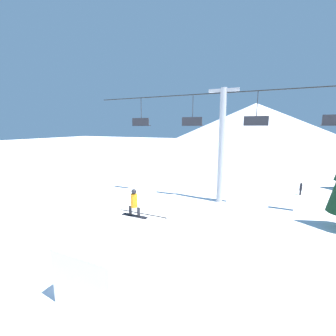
% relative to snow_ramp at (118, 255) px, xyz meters
% --- Properties ---
extents(ground_plane, '(220.00, 220.00, 0.00)m').
position_rel_snow_ramp_xyz_m(ground_plane, '(-0.15, -0.83, -1.09)').
color(ground_plane, white).
extents(mountain_ridge, '(65.61, 65.61, 14.39)m').
position_rel_snow_ramp_xyz_m(mountain_ridge, '(-0.15, 78.57, 6.10)').
color(mountain_ridge, silver).
rests_on(mountain_ridge, ground_plane).
extents(snow_ramp, '(2.61, 4.24, 2.18)m').
position_rel_snow_ramp_xyz_m(snow_ramp, '(0.00, 0.00, 0.00)').
color(snow_ramp, white).
rests_on(snow_ramp, ground_plane).
extents(snowboarder, '(1.36, 0.33, 1.36)m').
position_rel_snow_ramp_xyz_m(snowboarder, '(-0.18, 1.63, 1.78)').
color(snowboarder, black).
rests_on(snowboarder, snow_ramp).
extents(chairlift, '(24.21, 0.52, 9.51)m').
position_rel_snow_ramp_xyz_m(chairlift, '(1.80, 11.87, 4.44)').
color(chairlift, '#9E9EA3').
rests_on(chairlift, ground_plane).
extents(distant_skier, '(0.24, 0.24, 1.23)m').
position_rel_snow_ramp_xyz_m(distant_skier, '(8.46, 17.02, -0.42)').
color(distant_skier, black).
rests_on(distant_skier, ground_plane).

